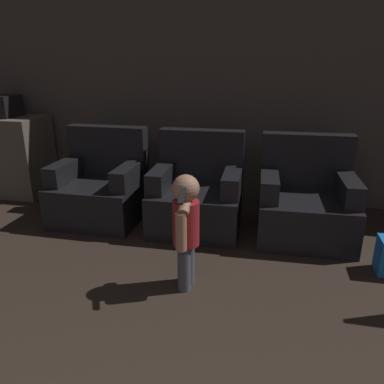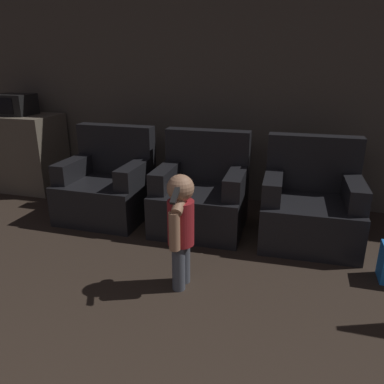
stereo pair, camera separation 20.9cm
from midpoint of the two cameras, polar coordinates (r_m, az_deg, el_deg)
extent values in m
cube|color=#51493F|center=(4.30, 4.20, 15.75)|extent=(8.40, 0.05, 2.60)
cube|color=black|center=(4.00, -15.41, -1.35)|extent=(0.85, 0.78, 0.41)
cube|color=black|center=(4.13, -14.07, 6.16)|extent=(0.85, 0.17, 0.52)
cube|color=black|center=(4.07, -20.09, 3.04)|extent=(0.16, 0.61, 0.20)
cube|color=black|center=(3.76, -11.18, 2.55)|extent=(0.16, 0.61, 0.20)
cube|color=black|center=(3.66, -0.98, -2.60)|extent=(0.86, 0.79, 0.41)
cube|color=black|center=(3.80, -0.07, 5.61)|extent=(0.85, 0.18, 0.52)
cube|color=black|center=(3.64, -6.30, 2.24)|extent=(0.17, 0.61, 0.20)
cube|color=black|center=(3.50, 4.49, 1.61)|extent=(0.17, 0.61, 0.20)
cube|color=black|center=(3.59, 15.19, -3.79)|extent=(0.87, 0.80, 0.41)
cube|color=black|center=(3.73, 15.49, 4.62)|extent=(0.85, 0.19, 0.52)
cube|color=black|center=(3.46, 10.00, 1.15)|extent=(0.18, 0.62, 0.20)
cube|color=black|center=(3.53, 21.16, 0.46)|extent=(0.18, 0.62, 0.20)
cylinder|color=#474C56|center=(2.82, -2.74, -10.55)|extent=(0.09, 0.09, 0.34)
cylinder|color=#474C56|center=(2.74, -3.44, -11.60)|extent=(0.09, 0.09, 0.34)
cylinder|color=maroon|center=(2.62, -3.22, -4.77)|extent=(0.19, 0.19, 0.33)
sphere|color=#A37556|center=(2.53, -3.33, 0.55)|extent=(0.19, 0.19, 0.19)
cylinder|color=#A37556|center=(2.53, -4.07, -6.11)|extent=(0.08, 0.08, 0.27)
cylinder|color=#A37556|center=(2.55, -3.14, -0.86)|extent=(0.08, 0.28, 0.20)
cube|color=black|center=(2.41, -3.90, -0.30)|extent=(0.04, 0.16, 0.10)
cube|color=#665B4C|center=(5.17, -27.18, 4.99)|extent=(0.92, 0.60, 0.94)
camera|label=1|loc=(0.10, -91.95, -0.70)|focal=35.00mm
camera|label=2|loc=(0.10, 88.05, 0.70)|focal=35.00mm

